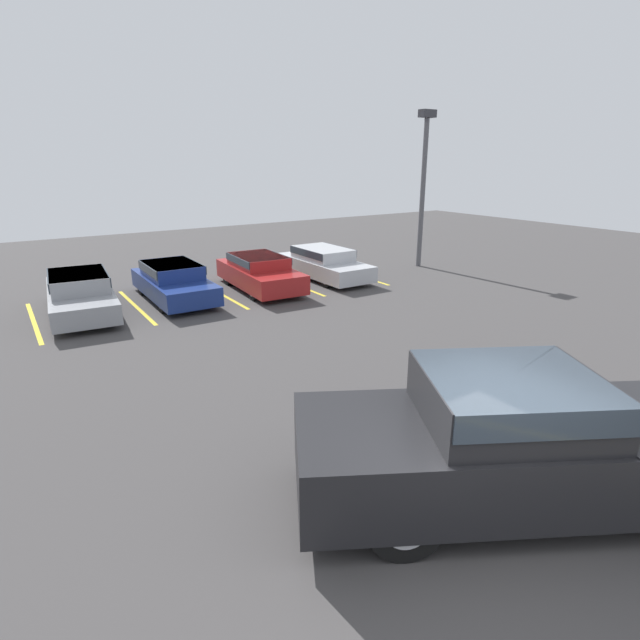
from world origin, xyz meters
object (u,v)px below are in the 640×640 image
object	(u,v)px
parked_sedan_b	(173,280)
parked_sedan_a	(80,292)
light_post	(424,177)
parked_sedan_c	(259,271)
parked_sedan_d	(324,262)
pickup_truck	(528,440)

from	to	relation	value
parked_sedan_b	parked_sedan_a	bearing A→B (deg)	-89.12
parked_sedan_a	parked_sedan_b	distance (m)	2.82
parked_sedan_a	parked_sedan_b	world-z (taller)	parked_sedan_a
parked_sedan_a	parked_sedan_b	xyz separation A→B (m)	(2.82, 0.01, -0.01)
light_post	parked_sedan_b	bearing A→B (deg)	177.89
parked_sedan_c	parked_sedan_d	distance (m)	2.89
parked_sedan_c	light_post	size ratio (longest dim) A/B	0.70
parked_sedan_a	light_post	bearing A→B (deg)	93.41
parked_sedan_b	parked_sedan_c	world-z (taller)	parked_sedan_c
pickup_truck	parked_sedan_d	xyz separation A→B (m)	(5.15, 12.62, -0.30)
pickup_truck	parked_sedan_d	bearing A→B (deg)	96.58
pickup_truck	parked_sedan_d	size ratio (longest dim) A/B	1.41
pickup_truck	parked_sedan_b	size ratio (longest dim) A/B	1.45
parked_sedan_a	parked_sedan_d	size ratio (longest dim) A/B	1.06
parked_sedan_a	parked_sedan_d	xyz separation A→B (m)	(8.69, -0.08, -0.03)
parked_sedan_b	light_post	world-z (taller)	light_post
pickup_truck	parked_sedan_b	bearing A→B (deg)	122.03
light_post	parked_sedan_c	bearing A→B (deg)	179.34
parked_sedan_a	light_post	xyz separation A→B (m)	(13.46, -0.38, 3.08)
parked_sedan_a	parked_sedan_c	size ratio (longest dim) A/B	1.08
parked_sedan_a	light_post	size ratio (longest dim) A/B	0.75
parked_sedan_c	light_post	distance (m)	8.25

